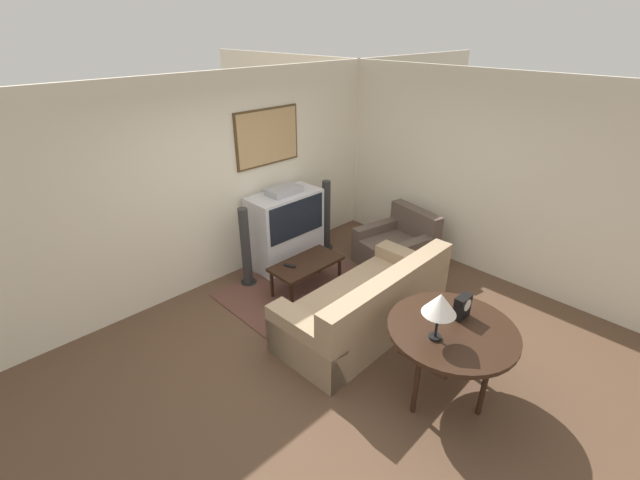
{
  "coord_description": "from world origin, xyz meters",
  "views": [
    {
      "loc": [
        -2.75,
        -2.53,
        3.19
      ],
      "look_at": [
        0.59,
        0.89,
        0.75
      ],
      "focal_mm": 24.0,
      "sensor_mm": 36.0,
      "label": 1
    }
  ],
  "objects_px": {
    "couch": "(367,306)",
    "speaker_tower_left": "(246,249)",
    "speaker_tower_right": "(326,217)",
    "coffee_table": "(306,266)",
    "tv": "(286,228)",
    "console_table": "(452,334)",
    "armchair": "(397,247)",
    "mantel_clock": "(462,307)",
    "table_lamp": "(440,304)"
  },
  "relations": [
    {
      "from": "table_lamp",
      "to": "speaker_tower_right",
      "type": "distance_m",
      "value": 3.29
    },
    {
      "from": "tv",
      "to": "console_table",
      "type": "xyz_separation_m",
      "value": [
        -0.55,
        -2.97,
        0.14
      ]
    },
    {
      "from": "console_table",
      "to": "speaker_tower_left",
      "type": "distance_m",
      "value": 2.91
    },
    {
      "from": "tv",
      "to": "table_lamp",
      "type": "bearing_deg",
      "value": -104.9
    },
    {
      "from": "table_lamp",
      "to": "speaker_tower_right",
      "type": "height_order",
      "value": "table_lamp"
    },
    {
      "from": "tv",
      "to": "speaker_tower_left",
      "type": "relative_size",
      "value": 1.06
    },
    {
      "from": "armchair",
      "to": "coffee_table",
      "type": "distance_m",
      "value": 1.51
    },
    {
      "from": "tv",
      "to": "speaker_tower_right",
      "type": "height_order",
      "value": "tv"
    },
    {
      "from": "tv",
      "to": "mantel_clock",
      "type": "xyz_separation_m",
      "value": [
        -0.35,
        -2.93,
        0.32
      ]
    },
    {
      "from": "couch",
      "to": "armchair",
      "type": "xyz_separation_m",
      "value": [
        1.49,
        0.68,
        -0.04
      ]
    },
    {
      "from": "couch",
      "to": "armchair",
      "type": "bearing_deg",
      "value": -157.04
    },
    {
      "from": "couch",
      "to": "speaker_tower_left",
      "type": "xyz_separation_m",
      "value": [
        -0.41,
        1.75,
        0.22
      ]
    },
    {
      "from": "coffee_table",
      "to": "speaker_tower_right",
      "type": "bearing_deg",
      "value": 33.17
    },
    {
      "from": "armchair",
      "to": "coffee_table",
      "type": "relative_size",
      "value": 1.13
    },
    {
      "from": "couch",
      "to": "table_lamp",
      "type": "distance_m",
      "value": 1.43
    },
    {
      "from": "tv",
      "to": "coffee_table",
      "type": "xyz_separation_m",
      "value": [
        -0.3,
        -0.76,
        -0.18
      ]
    },
    {
      "from": "console_table",
      "to": "mantel_clock",
      "type": "distance_m",
      "value": 0.27
    },
    {
      "from": "console_table",
      "to": "armchair",
      "type": "bearing_deg",
      "value": 47.03
    },
    {
      "from": "table_lamp",
      "to": "coffee_table",
      "type": "bearing_deg",
      "value": 77.5
    },
    {
      "from": "armchair",
      "to": "mantel_clock",
      "type": "bearing_deg",
      "value": -29.21
    },
    {
      "from": "coffee_table",
      "to": "mantel_clock",
      "type": "distance_m",
      "value": 2.22
    },
    {
      "from": "tv",
      "to": "speaker_tower_left",
      "type": "bearing_deg",
      "value": -174.19
    },
    {
      "from": "table_lamp",
      "to": "speaker_tower_left",
      "type": "relative_size",
      "value": 0.41
    },
    {
      "from": "tv",
      "to": "coffee_table",
      "type": "height_order",
      "value": "tv"
    },
    {
      "from": "table_lamp",
      "to": "tv",
      "type": "bearing_deg",
      "value": 75.1
    },
    {
      "from": "couch",
      "to": "speaker_tower_left",
      "type": "bearing_deg",
      "value": -78.48
    },
    {
      "from": "armchair",
      "to": "speaker_tower_right",
      "type": "height_order",
      "value": "speaker_tower_right"
    },
    {
      "from": "armchair",
      "to": "coffee_table",
      "type": "bearing_deg",
      "value": -93.97
    },
    {
      "from": "armchair",
      "to": "speaker_tower_right",
      "type": "relative_size",
      "value": 0.97
    },
    {
      "from": "mantel_clock",
      "to": "speaker_tower_right",
      "type": "distance_m",
      "value": 3.08
    },
    {
      "from": "armchair",
      "to": "coffee_table",
      "type": "xyz_separation_m",
      "value": [
        -1.45,
        0.38,
        0.12
      ]
    },
    {
      "from": "coffee_table",
      "to": "speaker_tower_left",
      "type": "height_order",
      "value": "speaker_tower_left"
    },
    {
      "from": "armchair",
      "to": "speaker_tower_right",
      "type": "xyz_separation_m",
      "value": [
        -0.4,
        1.07,
        0.27
      ]
    },
    {
      "from": "coffee_table",
      "to": "console_table",
      "type": "bearing_deg",
      "value": -96.4
    },
    {
      "from": "couch",
      "to": "speaker_tower_left",
      "type": "distance_m",
      "value": 1.81
    },
    {
      "from": "tv",
      "to": "speaker_tower_right",
      "type": "xyz_separation_m",
      "value": [
        0.75,
        -0.08,
        -0.03
      ]
    },
    {
      "from": "couch",
      "to": "table_lamp",
      "type": "bearing_deg",
      "value": 66.53
    },
    {
      "from": "coffee_table",
      "to": "speaker_tower_right",
      "type": "distance_m",
      "value": 1.26
    },
    {
      "from": "console_table",
      "to": "table_lamp",
      "type": "bearing_deg",
      "value": 169.81
    },
    {
      "from": "couch",
      "to": "mantel_clock",
      "type": "distance_m",
      "value": 1.24
    },
    {
      "from": "tv",
      "to": "table_lamp",
      "type": "distance_m",
      "value": 3.08
    },
    {
      "from": "console_table",
      "to": "mantel_clock",
      "type": "height_order",
      "value": "mantel_clock"
    },
    {
      "from": "console_table",
      "to": "speaker_tower_right",
      "type": "distance_m",
      "value": 3.17
    },
    {
      "from": "couch",
      "to": "coffee_table",
      "type": "bearing_deg",
      "value": -93.81
    },
    {
      "from": "armchair",
      "to": "mantel_clock",
      "type": "height_order",
      "value": "mantel_clock"
    },
    {
      "from": "coffee_table",
      "to": "console_table",
      "type": "relative_size",
      "value": 0.82
    },
    {
      "from": "speaker_tower_right",
      "to": "coffee_table",
      "type": "bearing_deg",
      "value": -146.83
    },
    {
      "from": "console_table",
      "to": "speaker_tower_left",
      "type": "bearing_deg",
      "value": 94.0
    },
    {
      "from": "tv",
      "to": "table_lamp",
      "type": "height_order",
      "value": "table_lamp"
    },
    {
      "from": "tv",
      "to": "mantel_clock",
      "type": "distance_m",
      "value": 2.97
    }
  ]
}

